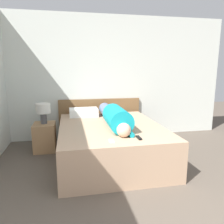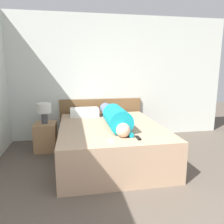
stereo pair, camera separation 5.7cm
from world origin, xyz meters
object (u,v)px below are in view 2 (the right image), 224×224
at_px(person_lying, 114,117).
at_px(nightstand, 46,137).
at_px(pillow_near_headboard, 84,112).
at_px(cell_phone, 111,141).
at_px(table_lamp, 44,110).
at_px(bed, 110,142).
at_px(tv_remote, 138,138).

bearing_deg(person_lying, nightstand, 151.37).
bearing_deg(pillow_near_headboard, cell_phone, -81.41).
bearing_deg(table_lamp, cell_phone, -55.67).
bearing_deg(bed, person_lying, -24.41).
height_order(bed, nightstand, bed).
bearing_deg(bed, table_lamp, 151.14).
height_order(person_lying, cell_phone, person_lying).
distance_m(person_lying, cell_phone, 0.83).
relative_size(nightstand, cell_phone, 3.93).
bearing_deg(nightstand, tv_remote, -45.63).
relative_size(person_lying, tv_remote, 11.51).
height_order(bed, tv_remote, tv_remote).
xyz_separation_m(person_lying, tv_remote, (0.18, -0.75, -0.14)).
bearing_deg(table_lamp, bed, -28.86).
bearing_deg(tv_remote, person_lying, 103.58).
relative_size(pillow_near_headboard, tv_remote, 3.65).
distance_m(pillow_near_headboard, tv_remote, 1.68).
height_order(bed, table_lamp, table_lamp).
bearing_deg(cell_phone, pillow_near_headboard, 98.59).
height_order(nightstand, person_lying, person_lying).
height_order(person_lying, pillow_near_headboard, person_lying).
bearing_deg(bed, tv_remote, -72.64).
distance_m(bed, table_lamp, 1.36).
bearing_deg(bed, cell_phone, -99.55).
xyz_separation_m(nightstand, pillow_near_headboard, (0.74, 0.17, 0.40)).
xyz_separation_m(pillow_near_headboard, tv_remote, (0.62, -1.56, -0.06)).
xyz_separation_m(nightstand, table_lamp, (0.00, 0.00, 0.51)).
distance_m(nightstand, cell_phone, 1.77).
xyz_separation_m(bed, pillow_near_headboard, (-0.38, 0.79, 0.37)).
distance_m(bed, nightstand, 1.28).
xyz_separation_m(bed, cell_phone, (-0.14, -0.82, 0.30)).
relative_size(table_lamp, tv_remote, 2.49).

